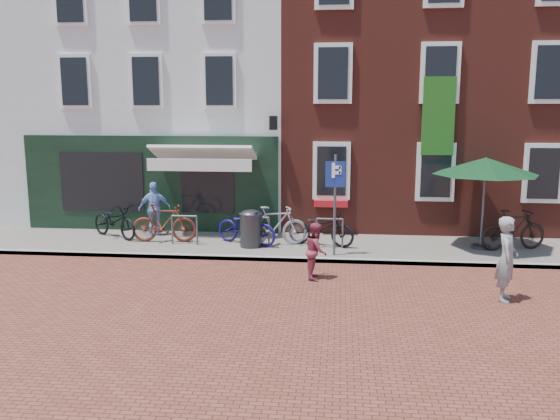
# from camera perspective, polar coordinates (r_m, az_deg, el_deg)

# --- Properties ---
(ground) EXTENTS (80.00, 80.00, 0.00)m
(ground) POSITION_cam_1_polar(r_m,az_deg,el_deg) (15.04, 2.74, -5.07)
(ground) COLOR brown
(sidewalk) EXTENTS (24.00, 3.00, 0.10)m
(sidewalk) POSITION_cam_1_polar(r_m,az_deg,el_deg) (16.46, 6.52, -3.60)
(sidewalk) COLOR slate
(sidewalk) RESTS_ON ground
(building_stucco) EXTENTS (8.00, 8.00, 9.00)m
(building_stucco) POSITION_cam_1_polar(r_m,az_deg,el_deg) (22.26, -9.35, 11.48)
(building_stucco) COLOR silver
(building_stucco) RESTS_ON ground
(building_brick_mid) EXTENTS (6.00, 8.00, 10.00)m
(building_brick_mid) POSITION_cam_1_polar(r_m,az_deg,el_deg) (21.55, 9.37, 12.86)
(building_brick_mid) COLOR maroon
(building_brick_mid) RESTS_ON ground
(building_brick_right) EXTENTS (6.00, 8.00, 10.00)m
(building_brick_right) POSITION_cam_1_polar(r_m,az_deg,el_deg) (22.70, 25.01, 11.91)
(building_brick_right) COLOR maroon
(building_brick_right) RESTS_ON ground
(litter_bin) EXTENTS (0.59, 0.59, 1.09)m
(litter_bin) POSITION_cam_1_polar(r_m,az_deg,el_deg) (16.16, -2.83, -1.58)
(litter_bin) COLOR #323234
(litter_bin) RESTS_ON sidewalk
(parking_sign) EXTENTS (0.50, 0.08, 2.60)m
(parking_sign) POSITION_cam_1_polar(r_m,az_deg,el_deg) (15.08, 5.31, 1.94)
(parking_sign) COLOR #4C4C4F
(parking_sign) RESTS_ON sidewalk
(parasol) EXTENTS (2.78, 2.78, 2.56)m
(parasol) POSITION_cam_1_polar(r_m,az_deg,el_deg) (16.60, 19.15, 4.31)
(parasol) COLOR #4C4C4F
(parasol) RESTS_ON sidewalk
(woman) EXTENTS (0.57, 0.72, 1.74)m
(woman) POSITION_cam_1_polar(r_m,az_deg,el_deg) (12.86, 20.94, -4.40)
(woman) COLOR gray
(woman) RESTS_ON ground
(boy) EXTENTS (0.50, 0.64, 1.30)m
(boy) POSITION_cam_1_polar(r_m,az_deg,el_deg) (13.60, 3.49, -3.91)
(boy) COLOR #923243
(boy) RESTS_ON ground
(cafe_person) EXTENTS (1.01, 0.67, 1.59)m
(cafe_person) POSITION_cam_1_polar(r_m,az_deg,el_deg) (17.90, -11.95, 0.13)
(cafe_person) COLOR #82A9E9
(cafe_person) RESTS_ON sidewalk
(bicycle_0) EXTENTS (1.95, 1.57, 0.99)m
(bicycle_0) POSITION_cam_1_polar(r_m,az_deg,el_deg) (17.91, -15.61, -1.00)
(bicycle_0) COLOR black
(bicycle_0) RESTS_ON sidewalk
(bicycle_1) EXTENTS (1.87, 0.65, 1.10)m
(bicycle_1) POSITION_cam_1_polar(r_m,az_deg,el_deg) (16.99, -11.07, -1.22)
(bicycle_1) COLOR #552318
(bicycle_1) RESTS_ON sidewalk
(bicycle_2) EXTENTS (1.99, 1.40, 0.99)m
(bicycle_2) POSITION_cam_1_polar(r_m,az_deg,el_deg) (16.46, -3.24, -1.60)
(bicycle_2) COLOR #160B59
(bicycle_2) RESTS_ON sidewalk
(bicycle_3) EXTENTS (1.90, 1.05, 1.10)m
(bicycle_3) POSITION_cam_1_polar(r_m,az_deg,el_deg) (16.26, -0.51, -1.53)
(bicycle_3) COLOR gray
(bicycle_3) RESTS_ON sidewalk
(bicycle_4) EXTENTS (2.00, 1.17, 0.99)m
(bicycle_4) POSITION_cam_1_polar(r_m,az_deg,el_deg) (16.32, 3.95, -1.71)
(bicycle_4) COLOR black
(bicycle_4) RESTS_ON sidewalk
(bicycle_5) EXTENTS (1.90, 1.00, 1.10)m
(bicycle_5) POSITION_cam_1_polar(r_m,az_deg,el_deg) (16.95, 21.52, -1.78)
(bicycle_5) COLOR black
(bicycle_5) RESTS_ON sidewalk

